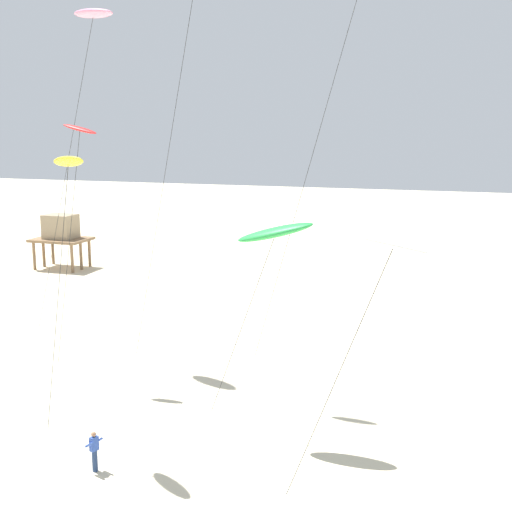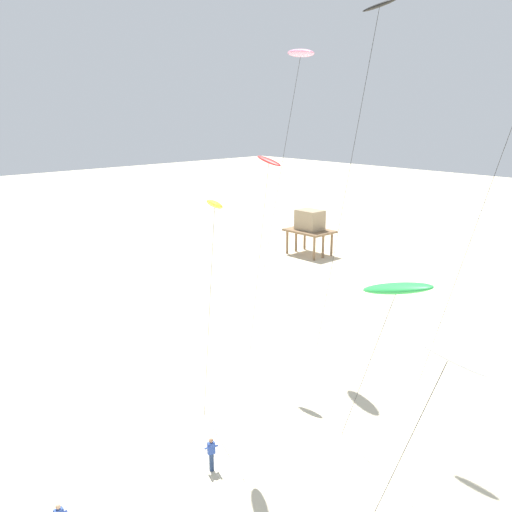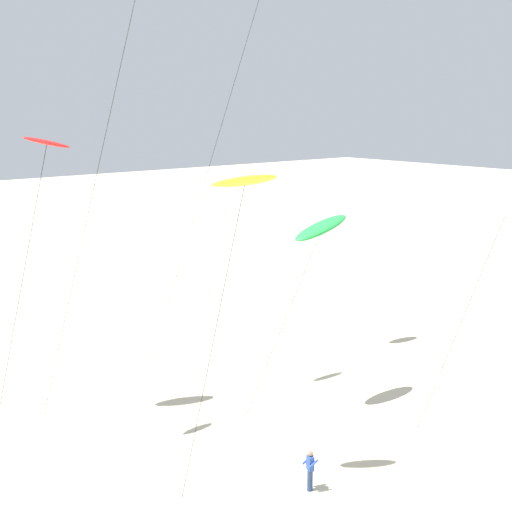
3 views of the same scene
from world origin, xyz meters
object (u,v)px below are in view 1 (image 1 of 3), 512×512
Objects in this scene: kite_green at (275,233)px; kite_red at (79,135)px; kite_pink at (93,15)px; kite_flyer_nearest at (94,450)px; kite_yellow at (68,163)px; kite_white at (392,248)px; stilt_house at (61,231)px.

kite_green is 0.71× the size of kite_red.
kite_flyer_nearest is (7.25, -13.32, -18.64)m from kite_pink.
kite_red is at bearing -71.88° from kite_pink.
kite_green is 18.48m from kite_pink.
kite_red is 8.18× the size of kite_flyer_nearest.
kite_green reaches higher than kite_flyer_nearest.
kite_red reaches higher than kite_flyer_nearest.
kite_yellow reaches higher than kite_white.
kite_red is at bearing 149.90° from kite_white.
kite_yellow is at bearing -60.71° from kite_red.
stilt_house is at bearing 125.02° from kite_yellow.
kite_red is (-4.19, 7.47, 1.01)m from kite_yellow.
stilt_house is (-34.97, 33.74, -6.19)m from kite_white.
kite_red is (-11.71, 3.90, 3.96)m from kite_green.
kite_red is 2.64× the size of stilt_house.
kite_flyer_nearest is 40.67m from stilt_house.
kite_red reaches higher than kite_yellow.
kite_white is at bearing -43.97° from stilt_house.
kite_green is 0.95× the size of kite_white.
kite_yellow is 38.98m from stilt_house.
stilt_house is at bearing 136.03° from kite_white.
kite_flyer_nearest is 0.32× the size of stilt_house.
kite_green is at bearing 132.42° from kite_white.
kite_white is (18.63, -14.03, -9.75)m from kite_pink.
kite_pink reaches higher than kite_yellow.
kite_pink is 1.95× the size of kite_white.
kite_green is 40.66m from stilt_house.
kite_green is 11.37m from kite_flyer_nearest.
kite_red is (-17.32, 10.04, 3.23)m from kite_white.
kite_pink reaches higher than kite_red.
kite_flyer_nearest is at bearing -57.51° from kite_red.
kite_pink reaches higher than kite_green.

